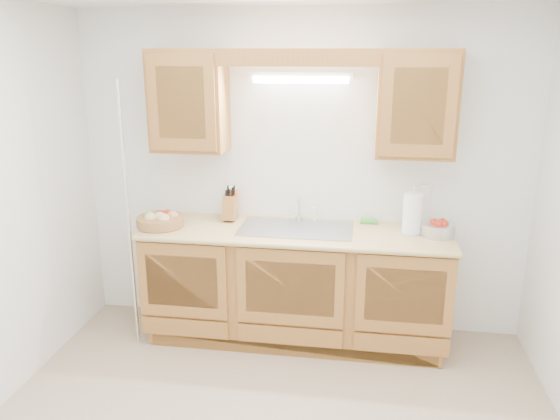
% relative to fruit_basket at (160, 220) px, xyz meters
% --- Properties ---
extents(room, '(3.52, 3.50, 2.50)m').
position_rel_fruit_basket_xyz_m(room, '(1.03, -1.12, 0.30)').
color(room, tan).
rests_on(room, ground).
extents(base_cabinets, '(2.20, 0.60, 0.86)m').
position_rel_fruit_basket_xyz_m(base_cabinets, '(1.03, 0.08, -0.51)').
color(base_cabinets, '#A56C30').
rests_on(base_cabinets, ground).
extents(countertop, '(2.30, 0.63, 0.04)m').
position_rel_fruit_basket_xyz_m(countertop, '(1.03, 0.07, -0.07)').
color(countertop, tan).
rests_on(countertop, base_cabinets).
extents(upper_cabinet_left, '(0.55, 0.33, 0.75)m').
position_rel_fruit_basket_xyz_m(upper_cabinet_left, '(0.20, 0.22, 0.88)').
color(upper_cabinet_left, '#A56C30').
rests_on(upper_cabinet_left, room).
extents(upper_cabinet_right, '(0.55, 0.33, 0.75)m').
position_rel_fruit_basket_xyz_m(upper_cabinet_right, '(1.86, 0.22, 0.88)').
color(upper_cabinet_right, '#A56C30').
rests_on(upper_cabinet_right, room).
extents(valance, '(2.20, 0.05, 0.12)m').
position_rel_fruit_basket_xyz_m(valance, '(1.03, 0.07, 1.19)').
color(valance, '#A56C30').
rests_on(valance, room).
extents(fluorescent_fixture, '(0.76, 0.08, 0.08)m').
position_rel_fruit_basket_xyz_m(fluorescent_fixture, '(1.03, 0.30, 1.05)').
color(fluorescent_fixture, white).
rests_on(fluorescent_fixture, room).
extents(sink, '(0.84, 0.46, 0.36)m').
position_rel_fruit_basket_xyz_m(sink, '(1.03, 0.09, -0.12)').
color(sink, '#9E9EA3').
rests_on(sink, countertop).
extents(wire_shelf_pole, '(0.03, 0.03, 2.00)m').
position_rel_fruit_basket_xyz_m(wire_shelf_pole, '(-0.17, -0.18, 0.05)').
color(wire_shelf_pole, silver).
rests_on(wire_shelf_pole, ground).
extents(outlet_plate, '(0.08, 0.01, 0.12)m').
position_rel_fruit_basket_xyz_m(outlet_plate, '(1.98, 0.37, 0.20)').
color(outlet_plate, white).
rests_on(outlet_plate, room).
extents(fruit_basket, '(0.41, 0.41, 0.11)m').
position_rel_fruit_basket_xyz_m(fruit_basket, '(0.00, 0.00, 0.00)').
color(fruit_basket, '#9E6F40').
rests_on(fruit_basket, countertop).
extents(knife_block, '(0.10, 0.16, 0.28)m').
position_rel_fruit_basket_xyz_m(knife_block, '(0.49, 0.23, 0.05)').
color(knife_block, '#A56C30').
rests_on(knife_block, countertop).
extents(orange_canister, '(0.09, 0.09, 0.25)m').
position_rel_fruit_basket_xyz_m(orange_canister, '(0.49, 0.31, 0.07)').
color(orange_canister, '#F8600D').
rests_on(orange_canister, countertop).
extents(soap_bottle, '(0.10, 0.10, 0.17)m').
position_rel_fruit_basket_xyz_m(soap_bottle, '(0.49, 0.27, 0.03)').
color(soap_bottle, blue).
rests_on(soap_bottle, countertop).
extents(sponge, '(0.13, 0.09, 0.03)m').
position_rel_fruit_basket_xyz_m(sponge, '(1.57, 0.32, -0.04)').
color(sponge, '#CC333F').
rests_on(sponge, countertop).
extents(paper_towel, '(0.17, 0.17, 0.36)m').
position_rel_fruit_basket_xyz_m(paper_towel, '(1.88, 0.11, 0.10)').
color(paper_towel, silver).
rests_on(paper_towel, countertop).
extents(apple_bowl, '(0.32, 0.32, 0.13)m').
position_rel_fruit_basket_xyz_m(apple_bowl, '(2.06, 0.09, 0.01)').
color(apple_bowl, silver).
rests_on(apple_bowl, countertop).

